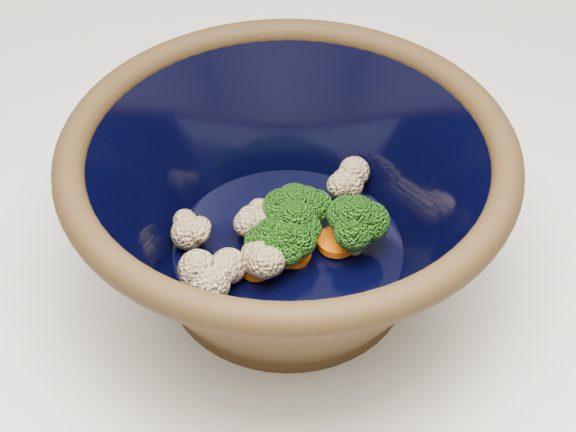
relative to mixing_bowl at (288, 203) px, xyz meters
name	(u,v)px	position (x,y,z in m)	size (l,w,h in m)	color
mixing_bowl	(288,203)	(0.00, 0.00, 0.00)	(0.39, 0.39, 0.14)	black
vegetable_pile	(287,228)	(0.00, 0.00, -0.02)	(0.16, 0.13, 0.05)	#608442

